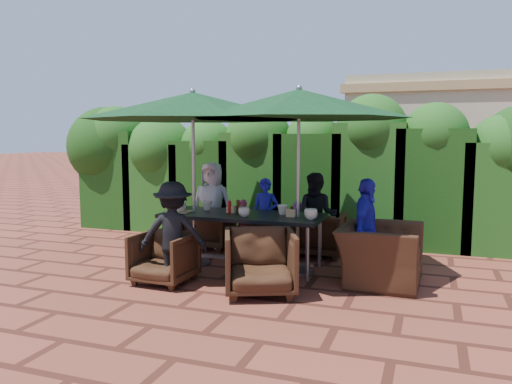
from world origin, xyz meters
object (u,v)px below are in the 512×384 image
(umbrella_left, at_px, (193,106))
(chair_end_right, at_px, (380,245))
(chair_near_left, at_px, (164,255))
(chair_near_right, at_px, (260,259))
(dining_table, at_px, (242,219))
(umbrella_right, at_px, (299,104))
(chair_far_right, at_px, (320,232))
(chair_far_left, at_px, (209,225))
(chair_far_mid, at_px, (272,228))

(umbrella_left, distance_m, chair_end_right, 3.10)
(chair_near_left, xyz_separation_m, chair_near_right, (1.26, -0.01, 0.06))
(umbrella_left, height_order, chair_near_left, umbrella_left)
(dining_table, height_order, umbrella_right, umbrella_right)
(umbrella_right, distance_m, chair_end_right, 2.05)
(dining_table, xyz_separation_m, chair_far_right, (0.86, 1.04, -0.31))
(umbrella_left, relative_size, umbrella_right, 1.06)
(dining_table, distance_m, chair_far_left, 1.39)
(dining_table, height_order, chair_far_mid, chair_far_mid)
(chair_near_left, height_order, chair_near_right, chair_near_right)
(dining_table, xyz_separation_m, chair_far_left, (-0.96, 0.97, -0.30))
(umbrella_left, relative_size, chair_end_right, 2.76)
(umbrella_left, height_order, chair_end_right, umbrella_left)
(umbrella_left, bearing_deg, chair_far_left, 103.62)
(umbrella_right, xyz_separation_m, chair_near_right, (-0.17, -1.04, -1.81))
(chair_far_right, xyz_separation_m, chair_end_right, (1.00, -1.14, 0.11))
(chair_far_left, bearing_deg, umbrella_right, 146.95)
(umbrella_right, xyz_separation_m, chair_far_left, (-1.74, 0.95, -1.84))
(chair_near_left, bearing_deg, chair_near_right, 2.17)
(chair_far_mid, bearing_deg, dining_table, 63.62)
(chair_far_mid, bearing_deg, chair_end_right, 125.21)
(chair_far_right, bearing_deg, umbrella_right, 84.15)
(chair_far_right, xyz_separation_m, chair_near_right, (-0.25, -2.05, 0.04))
(umbrella_right, xyz_separation_m, chair_far_right, (0.08, 1.01, -1.85))
(umbrella_right, bearing_deg, dining_table, -178.50)
(chair_near_right, bearing_deg, chair_end_right, 13.11)
(umbrella_left, bearing_deg, chair_far_mid, 53.37)
(dining_table, xyz_separation_m, chair_near_right, (0.61, -1.02, -0.26))
(chair_far_mid, distance_m, chair_near_right, 2.14)
(chair_far_left, xyz_separation_m, chair_far_right, (1.82, 0.07, -0.01))
(dining_table, xyz_separation_m, umbrella_right, (0.78, 0.02, 1.54))
(chair_end_right, bearing_deg, dining_table, 88.73)
(chair_near_left, bearing_deg, chair_far_left, 101.45)
(chair_far_right, height_order, chair_near_right, chair_near_right)
(chair_far_left, distance_m, chair_near_left, 2.00)
(chair_near_left, bearing_deg, dining_table, 59.78)
(umbrella_right, bearing_deg, chair_end_right, -6.54)
(chair_far_left, relative_size, chair_far_right, 1.03)
(umbrella_left, bearing_deg, dining_table, 2.44)
(chair_far_mid, xyz_separation_m, chair_end_right, (1.77, -1.16, 0.10))
(umbrella_left, height_order, umbrella_right, same)
(chair_far_right, distance_m, chair_end_right, 1.52)
(chair_far_mid, relative_size, chair_far_right, 1.03)
(umbrella_right, height_order, chair_far_mid, umbrella_right)
(chair_near_right, xyz_separation_m, chair_end_right, (1.25, 0.91, 0.07))
(chair_far_left, height_order, chair_near_left, chair_far_left)
(umbrella_right, bearing_deg, chair_near_right, -99.40)
(chair_far_mid, relative_size, chair_near_left, 1.09)
(dining_table, bearing_deg, chair_near_right, -59.22)
(umbrella_left, bearing_deg, chair_near_right, -36.70)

